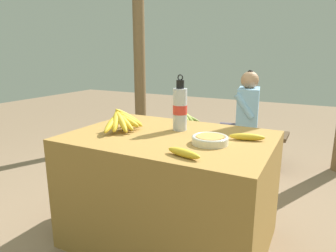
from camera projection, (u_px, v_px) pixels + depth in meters
ground_plane at (170, 237)px, 1.94m from camera, size 12.00×12.00×0.00m
market_counter at (170, 188)px, 1.86m from camera, size 1.18×0.83×0.69m
banana_bunch_ripe at (122, 120)px, 1.86m from camera, size 0.18×0.34×0.15m
serving_bowl at (210, 139)px, 1.60m from camera, size 0.20×0.20×0.04m
water_bottle at (180, 108)px, 1.86m from camera, size 0.09×0.09×0.35m
loose_banana_front at (184, 153)px, 1.40m from camera, size 0.19×0.09×0.04m
loose_banana_side at (247, 137)px, 1.67m from camera, size 0.20×0.09×0.04m
wooden_bench at (218, 133)px, 3.24m from camera, size 1.42×0.32×0.38m
seated_vendor at (243, 113)px, 3.03m from camera, size 0.44×0.42×1.00m
banana_bunch_green at (188, 118)px, 3.37m from camera, size 0.20×0.31×0.15m
support_post_near at (139, 47)px, 3.84m from camera, size 0.15×0.15×2.47m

